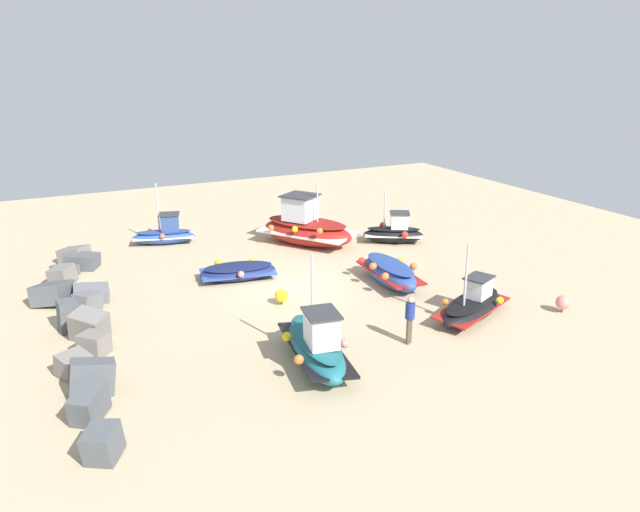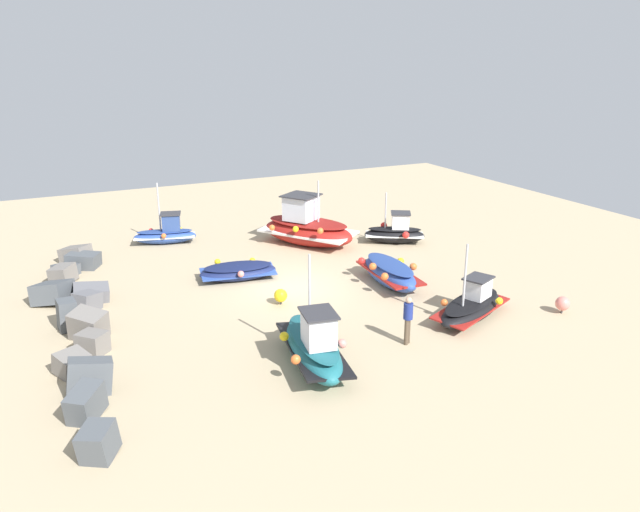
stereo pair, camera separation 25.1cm
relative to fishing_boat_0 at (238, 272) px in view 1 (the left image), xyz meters
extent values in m
plane|color=tan|center=(-1.95, -1.77, -0.35)|extent=(45.75, 45.75, 0.00)
ellipsoid|color=navy|center=(0.00, 0.00, -0.03)|extent=(1.94, 3.52, 0.72)
cube|color=#2D4C9E|center=(0.00, 0.00, 0.00)|extent=(1.94, 3.39, 0.14)
ellipsoid|color=#151E45|center=(0.00, 0.00, 0.23)|extent=(1.68, 3.09, 0.18)
sphere|color=yellow|center=(0.91, 0.63, 0.25)|extent=(0.27, 0.27, 0.27)
sphere|color=#EA7F75|center=(-0.79, 0.13, 0.16)|extent=(0.27, 0.27, 0.27)
sphere|color=yellow|center=(0.65, -0.90, 0.16)|extent=(0.27, 0.27, 0.27)
ellipsoid|color=#1E6670|center=(-8.43, 0.36, 0.15)|extent=(4.46, 2.21, 1.09)
cube|color=black|center=(-8.43, 0.36, 0.20)|extent=(4.29, 2.17, 0.19)
ellipsoid|color=#1A565F|center=(-8.43, 0.36, 0.56)|extent=(3.92, 1.89, 0.25)
cube|color=silver|center=(-9.06, 0.47, 1.15)|extent=(1.19, 1.03, 1.01)
cube|color=#333338|center=(-9.06, 0.47, 1.69)|extent=(1.38, 1.19, 0.06)
cylinder|color=#B7B7BC|center=(-8.05, 0.30, 1.93)|extent=(0.08, 0.08, 2.57)
sphere|color=orange|center=(-7.47, -0.66, 0.56)|extent=(0.30, 0.30, 0.30)
sphere|color=yellow|center=(-7.92, 1.13, 0.56)|extent=(0.30, 0.30, 0.30)
sphere|color=#EA7F75|center=(-8.94, -0.40, 0.44)|extent=(0.30, 0.30, 0.30)
sphere|color=orange|center=(-9.39, 1.38, 0.51)|extent=(0.30, 0.30, 0.30)
ellipsoid|color=#2D4C9E|center=(-3.45, -5.57, 0.14)|extent=(3.94, 1.65, 0.99)
cube|color=maroon|center=(-3.45, -5.57, 0.19)|extent=(3.79, 1.69, 0.09)
ellipsoid|color=navy|center=(-3.45, -5.57, 0.55)|extent=(3.47, 1.45, 0.17)
sphere|color=orange|center=(-4.47, -4.69, 0.49)|extent=(0.31, 0.31, 0.31)
sphere|color=orange|center=(-4.05, -6.34, 0.52)|extent=(0.31, 0.31, 0.31)
sphere|color=orange|center=(-3.40, -4.77, 0.57)|extent=(0.31, 0.31, 0.31)
sphere|color=yellow|center=(-2.97, -6.42, 0.42)|extent=(0.31, 0.31, 0.31)
sphere|color=red|center=(-2.32, -4.84, 0.47)|extent=(0.31, 0.31, 0.31)
ellipsoid|color=black|center=(1.59, -9.01, 0.05)|extent=(2.61, 3.27, 0.83)
cube|color=white|center=(1.59, -9.01, 0.09)|extent=(2.57, 3.18, 0.10)
ellipsoid|color=black|center=(1.59, -9.01, 0.39)|extent=(2.29, 2.87, 0.16)
cube|color=white|center=(1.45, -9.25, 0.83)|extent=(1.15, 1.16, 0.77)
cube|color=#333338|center=(1.45, -9.25, 1.25)|extent=(1.34, 1.34, 0.06)
cylinder|color=#B7B7BC|center=(1.84, -8.59, 1.38)|extent=(0.08, 0.08, 1.86)
sphere|color=red|center=(2.50, -8.92, 0.37)|extent=(0.35, 0.35, 0.35)
sphere|color=red|center=(0.68, -9.10, 0.30)|extent=(0.35, 0.35, 0.35)
ellipsoid|color=maroon|center=(3.30, -4.87, 0.29)|extent=(5.37, 4.60, 1.37)
cube|color=white|center=(3.30, -4.87, 0.35)|extent=(5.22, 4.51, 0.20)
ellipsoid|color=maroon|center=(3.30, -4.87, 0.82)|extent=(4.70, 4.01, 0.29)
cube|color=silver|center=(3.62, -4.65, 1.54)|extent=(1.95, 1.96, 1.23)
cube|color=#333338|center=(3.62, -4.65, 2.18)|extent=(2.27, 2.27, 0.06)
cylinder|color=#B7B7BC|center=(2.78, -5.22, 1.98)|extent=(0.08, 0.08, 2.11)
sphere|color=orange|center=(1.47, -4.69, 0.86)|extent=(0.31, 0.31, 0.31)
sphere|color=yellow|center=(3.37, -6.23, 0.62)|extent=(0.31, 0.31, 0.31)
sphere|color=yellow|center=(2.64, -3.90, 0.75)|extent=(0.31, 0.31, 0.31)
sphere|color=#EA7F75|center=(4.53, -5.43, 0.70)|extent=(0.31, 0.31, 0.31)
sphere|color=orange|center=(3.81, -3.11, 0.63)|extent=(0.31, 0.31, 0.31)
ellipsoid|color=black|center=(-7.74, -6.45, 0.01)|extent=(2.81, 4.13, 0.79)
cube|color=maroon|center=(-7.74, -6.45, 0.04)|extent=(2.76, 3.99, 0.14)
ellipsoid|color=black|center=(-7.74, -6.45, 0.30)|extent=(2.45, 3.62, 0.19)
cube|color=white|center=(-7.58, -6.81, 0.73)|extent=(1.05, 1.14, 0.73)
cube|color=#333338|center=(-7.58, -6.81, 1.12)|extent=(1.21, 1.32, 0.06)
cylinder|color=#B7B7BC|center=(-8.02, -5.81, 1.53)|extent=(0.08, 0.08, 2.34)
sphere|color=orange|center=(-7.32, -5.52, 0.28)|extent=(0.27, 0.27, 0.27)
sphere|color=yellow|center=(-8.16, -7.39, 0.32)|extent=(0.27, 0.27, 0.27)
ellipsoid|color=#2D4C9E|center=(6.69, 1.70, 0.00)|extent=(2.03, 3.37, 0.74)
cube|color=white|center=(6.69, 1.70, 0.03)|extent=(2.02, 3.26, 0.11)
ellipsoid|color=navy|center=(6.69, 1.70, 0.29)|extent=(1.77, 2.96, 0.16)
cube|color=#2D4784|center=(6.59, 1.35, 0.77)|extent=(0.99, 1.05, 0.84)
cube|color=#333338|center=(6.59, 1.35, 1.22)|extent=(1.15, 1.22, 0.06)
cylinder|color=#B7B7BC|center=(6.73, 1.87, 1.59)|extent=(0.08, 0.08, 2.49)
sphere|color=red|center=(7.55, 2.22, 0.17)|extent=(0.25, 0.25, 0.25)
sphere|color=orange|center=(6.02, 1.89, 0.25)|extent=(0.25, 0.25, 0.25)
sphere|color=yellow|center=(7.15, 0.80, 0.18)|extent=(0.25, 0.25, 0.25)
cylinder|color=brown|center=(-8.46, -3.19, 0.11)|extent=(0.14, 0.14, 0.92)
cylinder|color=brown|center=(-8.55, -3.05, 0.11)|extent=(0.14, 0.14, 0.92)
cylinder|color=navy|center=(-8.50, -3.12, 0.85)|extent=(0.32, 0.32, 0.56)
sphere|color=tan|center=(-8.50, -3.12, 1.24)|extent=(0.22, 0.22, 0.22)
cube|color=#4C5156|center=(-10.43, 7.08, 0.07)|extent=(1.17, 1.15, 0.96)
cube|color=#4C5156|center=(-8.49, 7.15, 0.09)|extent=(1.37, 1.22, 1.02)
cube|color=#4C5156|center=(-7.14, 6.90, 0.16)|extent=(0.93, 1.41, 1.27)
cube|color=slate|center=(-5.74, 7.28, -0.01)|extent=(1.19, 1.20, 0.81)
cube|color=slate|center=(-4.60, 6.54, 0.02)|extent=(1.16, 1.17, 0.77)
cube|color=slate|center=(-3.37, 6.52, 0.14)|extent=(1.56, 1.40, 1.24)
cube|color=#4C5156|center=(-2.26, 7.11, 0.20)|extent=(0.83, 0.73, 1.14)
cube|color=slate|center=(-0.83, 6.31, 0.02)|extent=(1.23, 1.27, 0.89)
cube|color=slate|center=(0.17, 6.05, -0.04)|extent=(1.17, 1.46, 0.83)
cube|color=#4C5156|center=(0.69, 7.42, 0.05)|extent=(1.90, 1.77, 1.17)
cube|color=slate|center=(2.82, 6.89, 0.03)|extent=(1.34, 1.29, 0.82)
cube|color=#4C5156|center=(3.77, 6.71, -0.09)|extent=(1.31, 1.29, 0.66)
cube|color=#4C5156|center=(4.52, 5.90, -0.01)|extent=(1.52, 1.70, 0.77)
cube|color=slate|center=(5.52, 6.12, 0.02)|extent=(1.64, 1.62, 0.99)
cylinder|color=#3F3F42|center=(-8.91, -9.83, -0.28)|extent=(0.08, 0.08, 0.13)
sphere|color=#EA7F75|center=(-8.91, -9.83, 0.05)|extent=(0.54, 0.54, 0.54)
cylinder|color=#3F3F42|center=(-3.46, -0.58, -0.29)|extent=(0.08, 0.08, 0.11)
sphere|color=yellow|center=(-3.46, -0.58, 0.02)|extent=(0.52, 0.52, 0.52)
camera|label=1|loc=(-24.17, 8.02, 9.08)|focal=34.66mm
camera|label=2|loc=(-24.28, 7.79, 9.08)|focal=34.66mm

